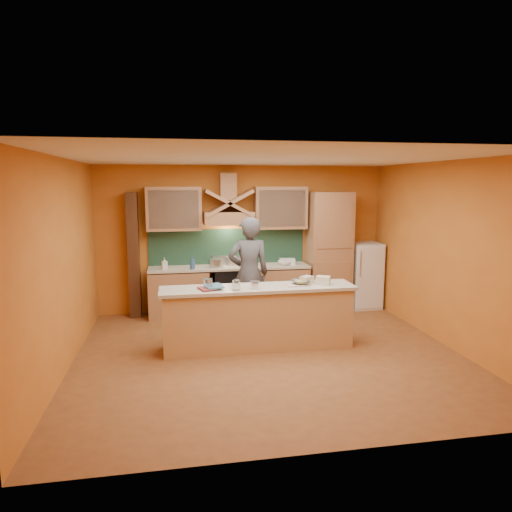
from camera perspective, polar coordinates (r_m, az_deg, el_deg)
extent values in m
cube|color=brown|center=(6.79, 1.59, -12.17)|extent=(5.50, 5.00, 0.01)
cube|color=white|center=(6.34, 1.71, 12.15)|extent=(5.50, 5.00, 0.01)
cube|color=orange|center=(8.85, -1.67, 2.18)|extent=(5.50, 0.02, 2.80)
cube|color=orange|center=(4.06, 8.93, -6.16)|extent=(5.50, 0.02, 2.80)
cube|color=orange|center=(6.45, -23.03, -1.11)|extent=(0.02, 5.00, 2.80)
cube|color=orange|center=(7.48, 22.75, 0.21)|extent=(0.02, 5.00, 2.80)
cube|color=#AD774F|center=(8.64, -9.59, -4.66)|extent=(1.10, 0.60, 0.86)
cube|color=#AD774F|center=(8.85, 2.83, -4.20)|extent=(1.10, 0.60, 0.86)
cube|color=beige|center=(8.60, -3.33, -1.41)|extent=(3.00, 0.62, 0.04)
cube|color=black|center=(8.69, -3.30, -4.33)|extent=(0.60, 0.58, 0.90)
cube|color=#1A3A2B|center=(8.82, -3.57, 1.16)|extent=(3.00, 0.03, 0.70)
cube|color=#AD774F|center=(8.53, -3.43, 4.74)|extent=(0.92, 0.50, 0.24)
cube|color=#AD774F|center=(8.60, -3.55, 8.65)|extent=(0.30, 0.30, 0.50)
cube|color=#AD774F|center=(8.53, -10.22, 5.83)|extent=(1.00, 0.35, 0.80)
cube|color=#AD774F|center=(8.76, 3.04, 6.04)|extent=(1.00, 0.35, 0.80)
cube|color=#AD774F|center=(8.99, 9.08, 0.57)|extent=(0.80, 0.60, 2.30)
cube|color=white|center=(9.35, 13.36, -2.35)|extent=(0.58, 0.60, 1.30)
cube|color=#472816|center=(8.68, -15.02, 0.07)|extent=(0.20, 0.30, 2.30)
cube|color=tan|center=(6.91, 0.28, -7.94)|extent=(2.80, 0.55, 0.88)
cube|color=beige|center=(6.78, 0.28, -4.05)|extent=(2.90, 0.62, 0.05)
imported|color=#4C4C51|center=(7.67, -0.91, -2.22)|extent=(0.72, 0.49, 1.92)
cylinder|color=#B3B4BA|center=(8.50, -4.96, -1.01)|extent=(0.26, 0.26, 0.16)
cylinder|color=#BABBC2|center=(8.72, -3.15, -0.76)|extent=(0.22, 0.22, 0.15)
imported|color=silver|center=(8.45, -11.36, -0.87)|extent=(0.12, 0.12, 0.21)
imported|color=#2E4E7F|center=(8.33, -7.95, -0.83)|extent=(0.12, 0.12, 0.24)
imported|color=white|center=(8.72, 3.61, -0.85)|extent=(0.30, 0.30, 0.08)
cube|color=white|center=(8.80, 3.94, -0.69)|extent=(0.33, 0.28, 0.10)
imported|color=#A43A3F|center=(6.59, -7.01, -4.17)|extent=(0.29, 0.34, 0.03)
imported|color=#3C6C84|center=(6.64, -6.33, -3.86)|extent=(0.29, 0.37, 0.03)
cylinder|color=silver|center=(6.59, -6.01, -3.55)|extent=(0.15, 0.15, 0.16)
cylinder|color=silver|center=(6.56, -2.48, -3.65)|extent=(0.13, 0.13, 0.14)
cube|color=white|center=(6.63, -0.13, -3.74)|extent=(0.13, 0.13, 0.09)
imported|color=silver|center=(6.94, 5.58, -3.30)|extent=(0.29, 0.29, 0.07)
cube|color=beige|center=(6.86, 5.05, -3.65)|extent=(0.28, 0.22, 0.02)
cube|color=beige|center=(7.00, 6.37, -3.00)|extent=(0.23, 0.22, 0.12)
cube|color=beige|center=(6.99, 8.37, -3.02)|extent=(0.25, 0.23, 0.12)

